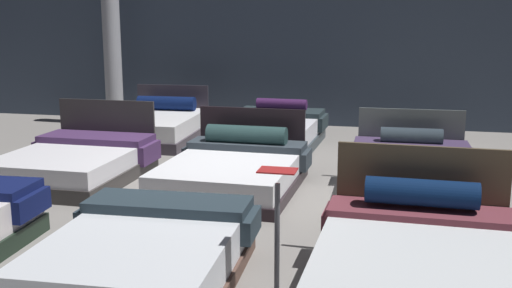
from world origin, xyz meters
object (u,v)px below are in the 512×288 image
(bed_2, at_px, (419,272))
(price_sign, at_px, (277,251))
(bed_3, at_px, (76,163))
(bed_5, at_px, (412,179))
(bed_4, at_px, (234,171))
(bed_6, at_px, (156,127))
(bed_1, at_px, (144,257))
(bed_8, at_px, (410,138))
(bed_7, at_px, (273,132))
(support_pillar, at_px, (112,37))

(bed_2, xyz_separation_m, price_sign, (-1.05, -0.13, 0.13))
(bed_3, xyz_separation_m, bed_5, (4.34, -0.07, 0.05))
(bed_4, relative_size, bed_6, 0.99)
(bed_1, distance_m, bed_5, 3.52)
(bed_6, relative_size, price_sign, 2.11)
(bed_3, bearing_deg, bed_4, 1.09)
(bed_5, xyz_separation_m, bed_6, (-4.30, 2.75, -0.03))
(bed_3, distance_m, bed_4, 2.17)
(price_sign, bearing_deg, bed_8, 78.85)
(bed_4, xyz_separation_m, bed_6, (-2.12, 2.66, 0.01))
(bed_3, xyz_separation_m, bed_4, (2.17, 0.02, 0.01))
(bed_7, height_order, price_sign, price_sign)
(bed_1, distance_m, support_pillar, 7.95)
(price_sign, bearing_deg, bed_2, 6.86)
(price_sign, xyz_separation_m, support_pillar, (-4.68, 6.98, 1.35))
(bed_2, height_order, bed_7, bed_2)
(bed_3, xyz_separation_m, bed_8, (4.38, 2.64, 0.01))
(bed_7, height_order, support_pillar, support_pillar)
(bed_3, relative_size, bed_7, 0.95)
(bed_6, bearing_deg, bed_4, -53.56)
(bed_4, bearing_deg, bed_7, 92.18)
(bed_3, xyz_separation_m, bed_6, (0.04, 2.68, 0.02))
(bed_6, bearing_deg, bed_8, -2.75)
(bed_6, height_order, price_sign, price_sign)
(bed_6, bearing_deg, bed_1, -70.99)
(bed_3, bearing_deg, bed_2, -32.19)
(bed_7, bearing_deg, price_sign, -76.13)
(bed_3, relative_size, price_sign, 2.01)
(bed_7, relative_size, price_sign, 2.11)
(bed_3, height_order, bed_5, bed_5)
(bed_7, bearing_deg, support_pillar, 160.91)
(bed_1, distance_m, bed_7, 5.55)
(bed_5, relative_size, support_pillar, 0.61)
(bed_1, distance_m, bed_8, 5.92)
(support_pillar, bearing_deg, bed_2, -50.13)
(bed_6, relative_size, bed_7, 1.00)
(bed_3, bearing_deg, bed_1, -52.02)
(bed_4, relative_size, support_pillar, 0.61)
(bed_1, xyz_separation_m, support_pillar, (-3.58, 6.93, 1.52))
(bed_4, relative_size, bed_5, 1.00)
(bed_5, relative_size, bed_8, 1.04)
(bed_1, height_order, bed_6, bed_6)
(bed_3, distance_m, bed_6, 2.68)
(bed_3, height_order, support_pillar, support_pillar)
(bed_1, relative_size, bed_7, 0.93)
(bed_8, bearing_deg, bed_1, -110.62)
(bed_2, height_order, bed_6, bed_2)
(bed_1, height_order, price_sign, price_sign)
(bed_2, height_order, bed_4, bed_2)
(bed_4, xyz_separation_m, bed_5, (2.18, -0.09, 0.04))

